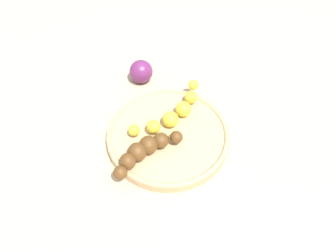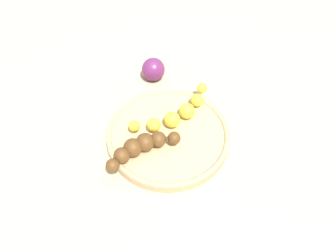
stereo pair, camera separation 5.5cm
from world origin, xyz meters
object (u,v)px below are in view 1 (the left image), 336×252
(fruit_bowl, at_px, (168,135))
(banana_yellow, at_px, (174,112))
(banana_overripe, at_px, (144,150))
(plum_purple, at_px, (141,72))

(fruit_bowl, height_order, banana_yellow, banana_yellow)
(fruit_bowl, bearing_deg, banana_yellow, 132.14)
(banana_yellow, bearing_deg, fruit_bowl, -62.76)
(banana_overripe, height_order, plum_purple, banana_overripe)
(fruit_bowl, relative_size, banana_overripe, 1.71)
(banana_overripe, relative_size, plum_purple, 2.63)
(plum_purple, bearing_deg, fruit_bowl, -11.56)
(fruit_bowl, bearing_deg, banana_overripe, -69.25)
(fruit_bowl, xyz_separation_m, banana_overripe, (0.02, -0.06, 0.02))
(banana_yellow, bearing_deg, banana_overripe, -76.20)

